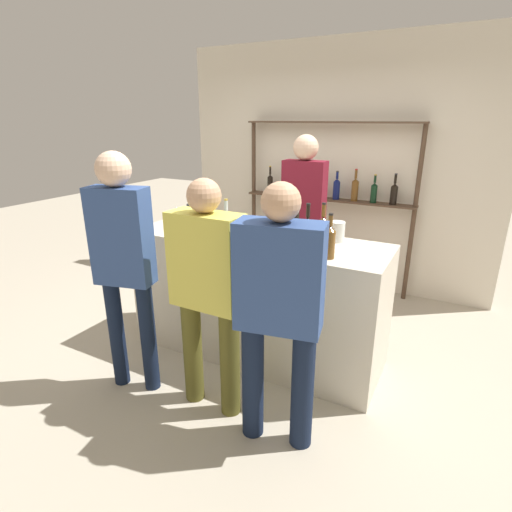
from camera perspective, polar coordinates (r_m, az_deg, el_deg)
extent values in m
plane|color=#B2A893|center=(3.65, 0.00, -13.35)|extent=(16.00, 16.00, 0.00)
cube|color=beige|center=(3.40, 0.00, -5.86)|extent=(2.12, 0.69, 1.05)
cube|color=beige|center=(4.91, 11.01, 12.22)|extent=(3.72, 0.12, 2.80)
cylinder|color=#4C3828|center=(5.19, -0.32, 8.05)|extent=(0.05, 0.05, 1.93)
cylinder|color=#4C3828|center=(4.61, 21.63, 5.29)|extent=(0.05, 0.05, 1.93)
cube|color=#4C3828|center=(4.71, 10.72, 18.28)|extent=(2.00, 0.18, 0.02)
cube|color=#4C3828|center=(4.80, 10.09, 8.00)|extent=(2.00, 0.18, 0.02)
cylinder|color=black|center=(5.05, 2.02, 10.08)|extent=(0.07, 0.07, 0.20)
cone|color=black|center=(5.04, 2.04, 11.36)|extent=(0.07, 0.07, 0.03)
cylinder|color=black|center=(5.03, 2.05, 12.07)|extent=(0.03, 0.03, 0.10)
cylinder|color=gold|center=(5.02, 2.05, 12.68)|extent=(0.03, 0.03, 0.01)
cylinder|color=black|center=(4.96, 4.26, 9.87)|extent=(0.07, 0.07, 0.20)
cone|color=black|center=(4.95, 4.29, 11.17)|extent=(0.07, 0.07, 0.03)
cylinder|color=black|center=(4.94, 4.31, 11.77)|extent=(0.03, 0.03, 0.07)
cylinder|color=black|center=(4.94, 4.32, 12.26)|extent=(0.03, 0.03, 0.01)
cylinder|color=#0F1956|center=(4.88, 6.58, 9.81)|extent=(0.07, 0.07, 0.22)
cone|color=#0F1956|center=(4.86, 6.63, 11.30)|extent=(0.07, 0.07, 0.03)
cylinder|color=#0F1956|center=(4.85, 6.66, 12.06)|extent=(0.03, 0.03, 0.10)
cylinder|color=black|center=(4.85, 6.69, 12.72)|extent=(0.03, 0.03, 0.01)
cylinder|color=black|center=(4.81, 8.96, 9.55)|extent=(0.07, 0.07, 0.22)
cone|color=black|center=(4.79, 9.04, 11.05)|extent=(0.07, 0.07, 0.03)
cylinder|color=black|center=(4.78, 9.08, 11.76)|extent=(0.03, 0.03, 0.09)
cylinder|color=black|center=(4.78, 9.11, 12.35)|extent=(0.03, 0.03, 0.01)
cylinder|color=#0F1956|center=(4.75, 11.40, 9.15)|extent=(0.08, 0.08, 0.20)
cone|color=#0F1956|center=(4.73, 11.50, 10.55)|extent=(0.08, 0.08, 0.03)
cylinder|color=#0F1956|center=(4.72, 11.54, 11.22)|extent=(0.03, 0.03, 0.08)
cylinder|color=#232328|center=(4.71, 11.58, 11.75)|extent=(0.03, 0.03, 0.01)
cylinder|color=brown|center=(4.69, 13.92, 8.96)|extent=(0.08, 0.08, 0.22)
cone|color=brown|center=(4.67, 14.04, 10.47)|extent=(0.08, 0.08, 0.03)
cylinder|color=brown|center=(4.66, 14.11, 11.25)|extent=(0.03, 0.03, 0.09)
cylinder|color=maroon|center=(4.65, 14.16, 11.90)|extent=(0.03, 0.03, 0.01)
cylinder|color=black|center=(4.64, 16.46, 8.46)|extent=(0.07, 0.07, 0.19)
cone|color=black|center=(4.63, 16.59, 9.79)|extent=(0.07, 0.07, 0.03)
cylinder|color=black|center=(4.62, 16.66, 10.48)|extent=(0.03, 0.03, 0.08)
cylinder|color=gold|center=(4.61, 16.71, 11.05)|extent=(0.03, 0.03, 0.01)
cylinder|color=black|center=(4.61, 19.07, 8.15)|extent=(0.07, 0.07, 0.19)
cone|color=black|center=(4.59, 19.22, 9.54)|extent=(0.07, 0.07, 0.03)
cylinder|color=black|center=(4.58, 19.31, 10.33)|extent=(0.03, 0.03, 0.10)
cylinder|color=#232328|center=(4.57, 19.38, 11.00)|extent=(0.03, 0.03, 0.01)
cylinder|color=brown|center=(2.75, 10.40, 1.59)|extent=(0.08, 0.08, 0.19)
cone|color=brown|center=(2.72, 10.54, 3.88)|extent=(0.08, 0.08, 0.04)
cylinder|color=brown|center=(2.71, 10.61, 5.01)|extent=(0.03, 0.03, 0.07)
cylinder|color=black|center=(2.70, 10.67, 5.89)|extent=(0.03, 0.03, 0.01)
cylinder|color=silver|center=(3.21, -4.23, 4.30)|extent=(0.08, 0.08, 0.18)
cone|color=silver|center=(3.19, -4.28, 6.19)|extent=(0.08, 0.08, 0.03)
cylinder|color=silver|center=(3.18, -4.30, 7.20)|extent=(0.03, 0.03, 0.08)
cylinder|color=gold|center=(3.17, -4.32, 8.03)|extent=(0.03, 0.03, 0.01)
cylinder|color=brown|center=(3.67, -7.69, 6.22)|extent=(0.08, 0.08, 0.21)
cone|color=brown|center=(3.64, -7.77, 8.08)|extent=(0.08, 0.08, 0.03)
cylinder|color=brown|center=(3.63, -7.82, 9.09)|extent=(0.03, 0.03, 0.10)
cylinder|color=black|center=(3.62, -7.86, 9.93)|extent=(0.03, 0.03, 0.01)
cylinder|color=black|center=(3.01, 7.31, 3.18)|extent=(0.08, 0.08, 0.18)
cone|color=black|center=(2.99, 7.40, 5.18)|extent=(0.08, 0.08, 0.04)
cylinder|color=black|center=(2.97, 7.45, 6.38)|extent=(0.03, 0.03, 0.09)
cylinder|color=black|center=(2.96, 7.49, 7.37)|extent=(0.03, 0.03, 0.01)
cylinder|color=black|center=(3.23, 5.43, 4.86)|extent=(0.08, 0.08, 0.24)
cone|color=black|center=(3.20, 5.51, 7.27)|extent=(0.08, 0.08, 0.04)
cylinder|color=black|center=(3.19, 5.55, 8.46)|extent=(0.03, 0.03, 0.10)
cylinder|color=black|center=(3.18, 5.58, 9.43)|extent=(0.03, 0.03, 0.01)
cylinder|color=brown|center=(3.01, 9.47, 3.13)|extent=(0.08, 0.08, 0.19)
cone|color=brown|center=(2.98, 9.58, 5.22)|extent=(0.08, 0.08, 0.04)
cylinder|color=brown|center=(2.97, 9.65, 6.41)|extent=(0.03, 0.03, 0.09)
cylinder|color=black|center=(2.96, 9.71, 7.39)|extent=(0.03, 0.03, 0.01)
cylinder|color=silver|center=(3.72, -11.20, 4.59)|extent=(0.06, 0.06, 0.00)
cylinder|color=silver|center=(3.70, -11.25, 5.31)|extent=(0.01, 0.01, 0.09)
cone|color=silver|center=(3.69, -11.33, 6.50)|extent=(0.07, 0.07, 0.07)
cylinder|color=black|center=(3.48, -8.19, 5.53)|extent=(0.18, 0.18, 0.21)
cylinder|color=black|center=(3.46, -8.28, 7.29)|extent=(0.19, 0.19, 0.01)
cylinder|color=silver|center=(3.16, 11.47, 3.44)|extent=(0.12, 0.12, 0.16)
sphere|color=tan|center=(3.14, 11.53, 2.85)|extent=(0.02, 0.02, 0.02)
sphere|color=tan|center=(3.15, 11.69, 3.32)|extent=(0.02, 0.02, 0.02)
sphere|color=tan|center=(3.17, 11.22, 3.59)|extent=(0.02, 0.02, 0.02)
sphere|color=tan|center=(3.18, 11.33, 2.64)|extent=(0.02, 0.02, 0.02)
sphere|color=tan|center=(3.15, 10.54, 2.57)|extent=(0.02, 0.02, 0.02)
sphere|color=tan|center=(3.21, 10.90, 3.20)|extent=(0.02, 0.02, 0.02)
sphere|color=tan|center=(3.14, 10.58, 2.39)|extent=(0.02, 0.02, 0.02)
cylinder|color=brown|center=(2.80, -3.75, -14.97)|extent=(0.14, 0.14, 0.79)
cylinder|color=brown|center=(2.95, -9.03, -13.21)|extent=(0.14, 0.14, 0.79)
cube|color=#D1C64C|center=(2.56, -7.05, -0.71)|extent=(0.49, 0.22, 0.62)
sphere|color=tan|center=(2.45, -7.45, 8.55)|extent=(0.21, 0.21, 0.21)
cylinder|color=black|center=(4.23, 4.75, -2.03)|extent=(0.12, 0.12, 0.88)
cylinder|color=black|center=(4.14, 8.16, -2.60)|extent=(0.12, 0.12, 0.88)
cube|color=maroon|center=(3.96, 6.86, 8.37)|extent=(0.42, 0.20, 0.70)
sphere|color=#DBB293|center=(3.91, 7.14, 15.14)|extent=(0.24, 0.24, 0.24)
cylinder|color=#121C33|center=(2.57, 6.65, -18.41)|extent=(0.14, 0.14, 0.80)
cylinder|color=#121C33|center=(2.63, -0.46, -17.30)|extent=(0.14, 0.14, 0.80)
cube|color=navy|center=(2.24, 3.36, -3.04)|extent=(0.53, 0.31, 0.63)
sphere|color=tan|center=(2.11, 3.59, 7.70)|extent=(0.22, 0.22, 0.22)
cylinder|color=#121C33|center=(3.11, -15.13, -11.19)|extent=(0.11, 0.11, 0.86)
cylinder|color=#121C33|center=(3.23, -19.26, -10.38)|extent=(0.11, 0.11, 0.86)
cube|color=navy|center=(2.87, -18.72, 2.63)|extent=(0.44, 0.27, 0.68)
sphere|color=#DBB293|center=(2.79, -19.73, 11.62)|extent=(0.23, 0.23, 0.23)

